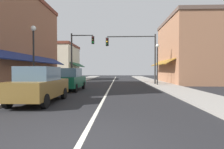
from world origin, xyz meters
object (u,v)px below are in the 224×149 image
(street_lamp_left_near, at_px, (34,48))
(traffic_signal_mast_arm, at_px, (138,50))
(parked_car_second_left, at_px, (70,79))
(traffic_signal_left_corner, at_px, (79,51))
(parked_car_nearest_left, at_px, (40,85))
(street_lamp_right_mid, at_px, (157,57))

(street_lamp_left_near, bearing_deg, traffic_signal_mast_arm, 45.08)
(parked_car_second_left, bearing_deg, traffic_signal_left_corner, 97.75)
(parked_car_second_left, height_order, traffic_signal_mast_arm, traffic_signal_mast_arm)
(parked_car_nearest_left, xyz_separation_m, street_lamp_left_near, (-1.98, 3.63, 2.27))
(traffic_signal_left_corner, distance_m, street_lamp_left_near, 9.44)
(traffic_signal_mast_arm, height_order, street_lamp_right_mid, traffic_signal_mast_arm)
(traffic_signal_mast_arm, height_order, street_lamp_left_near, traffic_signal_mast_arm)
(parked_car_nearest_left, distance_m, street_lamp_left_near, 4.72)
(street_lamp_left_near, bearing_deg, parked_car_nearest_left, -61.35)
(traffic_signal_left_corner, xyz_separation_m, street_lamp_left_near, (-1.08, -9.35, -0.77))
(traffic_signal_mast_arm, xyz_separation_m, street_lamp_right_mid, (1.97, -0.95, -0.88))
(street_lamp_right_mid, bearing_deg, parked_car_nearest_left, -126.62)
(traffic_signal_mast_arm, xyz_separation_m, traffic_signal_left_corner, (-6.81, 1.44, 0.08))
(traffic_signal_left_corner, xyz_separation_m, street_lamp_right_mid, (8.78, -2.39, -0.96))
(traffic_signal_left_corner, height_order, street_lamp_left_near, traffic_signal_left_corner)
(parked_car_second_left, bearing_deg, traffic_signal_mast_arm, 45.27)
(parked_car_second_left, bearing_deg, street_lamp_right_mid, 32.46)
(parked_car_second_left, distance_m, street_lamp_left_near, 3.66)
(traffic_signal_mast_arm, height_order, traffic_signal_left_corner, traffic_signal_left_corner)
(parked_car_nearest_left, relative_size, parked_car_second_left, 1.00)
(traffic_signal_left_corner, bearing_deg, traffic_signal_mast_arm, -11.94)
(parked_car_nearest_left, xyz_separation_m, parked_car_second_left, (-0.02, 5.73, 0.00))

